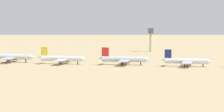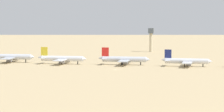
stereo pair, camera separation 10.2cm
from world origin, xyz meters
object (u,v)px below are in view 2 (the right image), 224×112
Objects in this scene: parked_jet_yellow_3 at (62,59)px; parked_jet_red_4 at (124,59)px; control_tower at (151,38)px; parked_jet_orange_2 at (9,57)px; parked_jet_navy_5 at (186,61)px.

parked_jet_red_4 is at bearing 2.89° from parked_jet_yellow_3.
control_tower is (43.22, 145.46, 10.18)m from parked_jet_yellow_3.
parked_jet_orange_2 is 1.05× the size of parked_jet_yellow_3.
parked_jet_navy_5 is (44.12, -1.82, -0.25)m from parked_jet_red_4.
parked_jet_navy_5 is at bearing -8.35° from parked_jet_orange_2.
control_tower is (-45.87, 143.63, 10.39)m from parked_jet_navy_5.
parked_jet_red_4 is 44.16m from parked_jet_navy_5.
parked_jet_orange_2 reaches higher than parked_jet_red_4.
parked_jet_navy_5 is 151.14m from control_tower.
control_tower reaches higher than parked_jet_red_4.
parked_jet_orange_2 is 1.11× the size of parked_jet_navy_5.
parked_jet_yellow_3 is at bearing -13.05° from parked_jet_orange_2.
control_tower is (86.15, 141.10, 9.97)m from parked_jet_orange_2.
parked_jet_yellow_3 reaches higher than parked_jet_navy_5.
parked_jet_orange_2 is at bearing -121.41° from control_tower.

